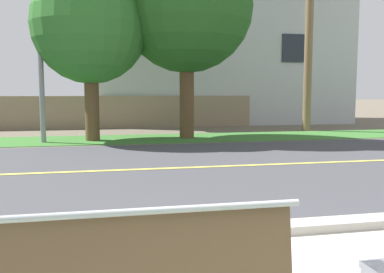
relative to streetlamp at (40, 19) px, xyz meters
name	(u,v)px	position (x,y,z in m)	size (l,w,h in m)	color
ground_plane	(161,157)	(3.18, -3.89, -3.77)	(140.00, 140.00, 0.00)	#665B4C
curb_edge	(231,232)	(3.18, -9.54, -3.72)	(44.00, 0.30, 0.11)	#ADA89E
street_asphalt	(171,168)	(3.18, -5.39, -3.77)	(52.00, 8.00, 0.01)	#424247
road_centre_line	(171,168)	(3.18, -5.39, -3.77)	(48.00, 0.14, 0.01)	#E0CC4C
far_verge_grass	(145,139)	(3.18, 0.19, -3.77)	(48.00, 2.80, 0.02)	#38702D
streetlamp	(40,19)	(0.00, 0.00, 0.00)	(0.24, 2.10, 6.56)	gray
shade_tree_left	(93,17)	(1.59, -0.06, 0.13)	(3.64, 3.64, 6.01)	brown
garden_wall	(106,112)	(1.91, 4.76, -3.07)	(13.00, 0.36, 1.40)	gray
house_across_street	(218,53)	(7.80, 7.96, -0.15)	(13.30, 6.91, 7.15)	#B7BCC1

